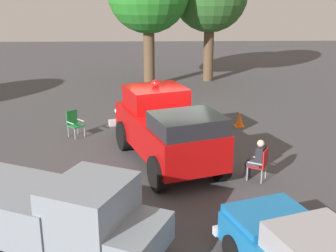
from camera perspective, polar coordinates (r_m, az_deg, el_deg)
The scene contains 7 objects.
ground_plane at distance 15.26m, azimuth -0.03°, elevation -4.29°, with size 60.00×60.00×0.00m, color #424244.
vintage_fire_truck at distance 14.79m, azimuth -0.33°, elevation -0.09°, with size 6.33×4.11×2.59m.
parked_pickup at distance 10.22m, azimuth -13.95°, elevation -10.72°, with size 3.61×5.12×1.90m.
lawn_chair_near_truck at distance 13.83m, azimuth 11.70°, elevation -4.51°, with size 0.67×0.67×1.02m.
lawn_chair_by_car at distance 17.69m, azimuth -11.81°, elevation 0.55°, with size 0.69×0.69×1.02m.
spectator_seated at distance 13.82m, azimuth 11.21°, elevation -4.00°, with size 0.59×0.65×1.29m.
traffic_cone at distance 18.78m, azimuth 9.04°, elevation 0.84°, with size 0.40×0.40×0.64m.
Camera 1 is at (14.09, -0.35, 5.84)m, focal length 48.19 mm.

